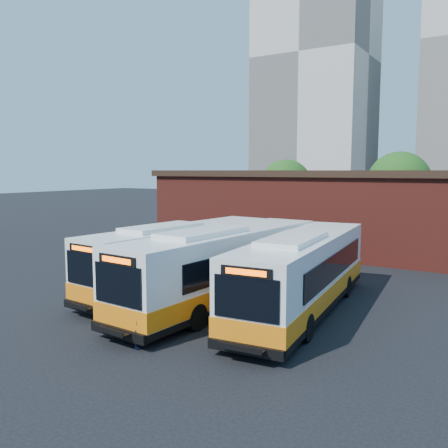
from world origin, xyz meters
The scene contains 9 objects.
ground centered at (0.00, 0.00, 0.00)m, with size 220.00×220.00×0.00m, color black.
bus_midwest centered at (-2.46, 2.32, 1.65)m, with size 3.86×13.48×3.63m.
bus_mideast centered at (0.96, 1.02, 1.71)m, with size 3.77×13.98×3.77m.
bus_east centered at (4.61, 1.87, 1.66)m, with size 4.06×13.60×3.66m.
transit_worker centered at (1.30, -5.37, 0.97)m, with size 0.71×0.47×1.95m, color black.
depot_building centered at (0.00, 20.00, 3.26)m, with size 28.60×12.60×6.40m.
tree_west centered at (-10.00, 32.00, 4.64)m, with size 6.00×6.00×7.65m.
tree_mid centered at (2.00, 34.00, 5.08)m, with size 6.56×6.56×8.36m.
tower_left centered at (-22.00, 72.00, 27.84)m, with size 20.00×18.00×56.20m.
Camera 1 is at (12.66, -17.83, 6.40)m, focal length 38.00 mm.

